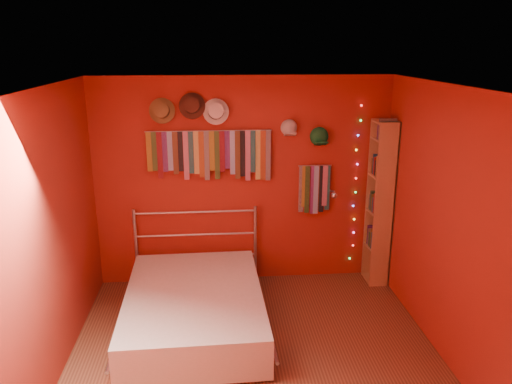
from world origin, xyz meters
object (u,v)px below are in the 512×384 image
object	(u,v)px
reading_lamp	(334,194)
bookshelf	(383,202)
tie_rack	(211,153)
bed	(194,308)

from	to	relation	value
reading_lamp	bookshelf	distance (m)	0.62
tie_rack	bed	bearing A→B (deg)	-101.24
bookshelf	reading_lamp	bearing A→B (deg)	-177.96
bookshelf	bed	xyz separation A→B (m)	(-2.24, -0.90, -0.79)
reading_lamp	bookshelf	world-z (taller)	bookshelf
reading_lamp	bed	world-z (taller)	reading_lamp
reading_lamp	bed	distance (m)	2.06
bed	tie_rack	bearing A→B (deg)	77.61
tie_rack	bookshelf	xyz separation A→B (m)	(2.03, -0.15, -0.61)
tie_rack	bookshelf	world-z (taller)	bookshelf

